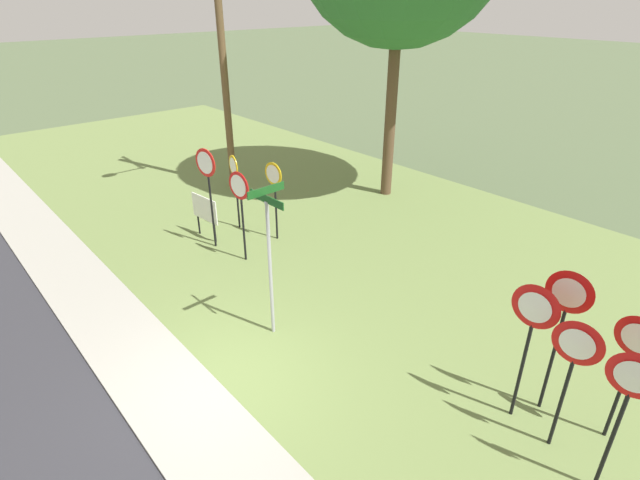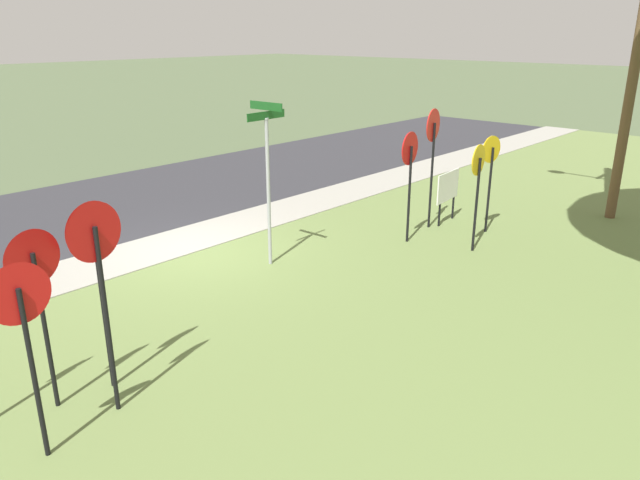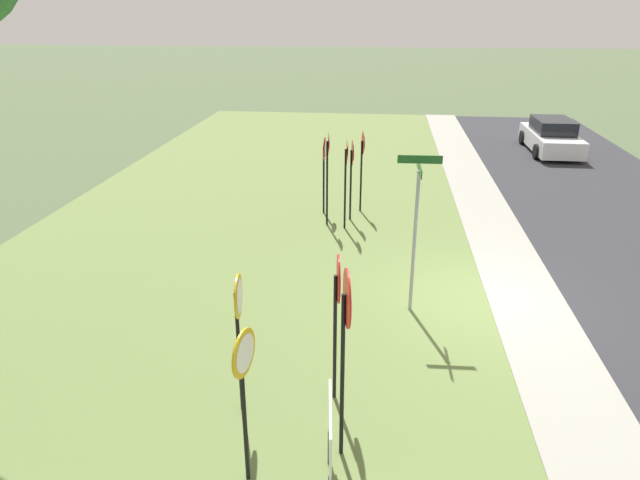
{
  "view_description": "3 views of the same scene",
  "coord_description": "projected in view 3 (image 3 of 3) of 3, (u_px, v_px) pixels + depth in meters",
  "views": [
    {
      "loc": [
        6.19,
        -3.04,
        6.3
      ],
      "look_at": [
        -1.15,
        3.4,
        1.35
      ],
      "focal_mm": 27.45,
      "sensor_mm": 36.0,
      "label": 1
    },
    {
      "loc": [
        7.08,
        9.9,
        4.47
      ],
      "look_at": [
        -0.21,
        3.32,
        1.03
      ],
      "focal_mm": 33.77,
      "sensor_mm": 36.0,
      "label": 2
    },
    {
      "loc": [
        -10.84,
        2.31,
        5.73
      ],
      "look_at": [
        -0.1,
        3.52,
        1.27
      ],
      "focal_mm": 31.9,
      "sensor_mm": 36.0,
      "label": 3
    }
  ],
  "objects": [
    {
      "name": "yield_sign_center",
      "position": [
        363.0,
        153.0,
        16.38
      ],
      "size": [
        0.65,
        0.14,
        2.39
      ],
      "rotation": [
        0.0,
        0.0,
        0.16
      ],
      "color": "black",
      "rests_on": "grass_median"
    },
    {
      "name": "stop_sign_far_center",
      "position": [
        346.0,
        325.0,
        7.04
      ],
      "size": [
        0.74,
        0.16,
        2.77
      ],
      "rotation": [
        0.0,
        0.0,
        0.18
      ],
      "color": "black",
      "rests_on": "grass_median"
    },
    {
      "name": "parked_sedan_distant",
      "position": [
        551.0,
        137.0,
        23.89
      ],
      "size": [
        4.37,
        1.91,
        1.39
      ],
      "rotation": [
        0.0,
        0.0,
        -0.0
      ],
      "color": "silver",
      "rests_on": "road_asphalt"
    },
    {
      "name": "stop_sign_near_left",
      "position": [
        239.0,
        316.0,
        8.05
      ],
      "size": [
        0.63,
        0.12,
        2.26
      ],
      "rotation": [
        0.0,
        0.0,
        0.1
      ],
      "color": "black",
      "rests_on": "grass_median"
    },
    {
      "name": "yield_sign_near_left",
      "position": [
        325.0,
        158.0,
        16.27
      ],
      "size": [
        0.67,
        0.1,
        2.26
      ],
      "rotation": [
        0.0,
        0.0,
        -0.03
      ],
      "color": "black",
      "rests_on": "grass_median"
    },
    {
      "name": "stop_sign_far_left",
      "position": [
        244.0,
        377.0,
        6.79
      ],
      "size": [
        0.6,
        0.14,
        2.22
      ],
      "rotation": [
        0.0,
        0.0,
        -0.19
      ],
      "color": "black",
      "rests_on": "grass_median"
    },
    {
      "name": "ground_plane",
      "position": [
        487.0,
        301.0,
        11.9
      ],
      "size": [
        160.0,
        160.0,
        0.0
      ],
      "primitive_type": "plane",
      "color": "#4C5B3D"
    },
    {
      "name": "sidewalk_strip",
      "position": [
        527.0,
        302.0,
        11.81
      ],
      "size": [
        44.0,
        1.6,
        0.06
      ],
      "primitive_type": "cube",
      "color": "#99968C",
      "rests_on": "ground_plane"
    },
    {
      "name": "yield_sign_near_right",
      "position": [
        352.0,
        162.0,
        15.71
      ],
      "size": [
        0.69,
        0.13,
        2.3
      ],
      "rotation": [
        0.0,
        0.0,
        0.14
      ],
      "color": "black",
      "rests_on": "grass_median"
    },
    {
      "name": "notice_board",
      "position": [
        330.0,
        435.0,
        6.95
      ],
      "size": [
        1.1,
        0.14,
        1.25
      ],
      "rotation": [
        0.0,
        0.0,
        0.1
      ],
      "color": "black",
      "rests_on": "grass_median"
    },
    {
      "name": "street_name_post",
      "position": [
        416.0,
        223.0,
        10.8
      ],
      "size": [
        0.96,
        0.82,
        3.18
      ],
      "rotation": [
        0.0,
        0.0,
        0.03
      ],
      "color": "#9EA0A8",
      "rests_on": "grass_median"
    },
    {
      "name": "yield_sign_far_left",
      "position": [
        328.0,
        156.0,
        15.24
      ],
      "size": [
        0.7,
        0.12,
        2.65
      ],
      "rotation": [
        0.0,
        0.0,
        0.11
      ],
      "color": "black",
      "rests_on": "grass_median"
    },
    {
      "name": "yield_sign_far_right",
      "position": [
        347.0,
        162.0,
        15.02
      ],
      "size": [
        0.72,
        0.12,
        2.51
      ],
      "rotation": [
        0.0,
        0.0,
        0.09
      ],
      "color": "black",
      "rests_on": "grass_median"
    },
    {
      "name": "grass_median",
      "position": [
        209.0,
        286.0,
        12.52
      ],
      "size": [
        44.0,
        12.0,
        0.04
      ],
      "primitive_type": "cube",
      "color": "olive",
      "rests_on": "ground_plane"
    },
    {
      "name": "stop_sign_near_right",
      "position": [
        337.0,
        298.0,
        8.26
      ],
      "size": [
        0.71,
        0.13,
        2.42
      ],
      "rotation": [
        0.0,
        0.0,
        0.13
      ],
      "color": "black",
      "rests_on": "grass_median"
    }
  ]
}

